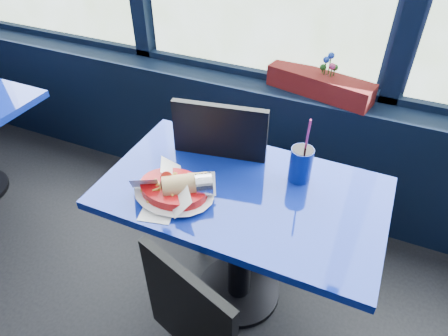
% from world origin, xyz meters
% --- Properties ---
extents(window_sill, '(5.00, 0.26, 0.80)m').
position_xyz_m(window_sill, '(0.00, 2.87, 0.40)').
color(window_sill, black).
rests_on(window_sill, ground).
extents(near_table, '(1.20, 0.70, 0.75)m').
position_xyz_m(near_table, '(0.30, 2.00, 0.57)').
color(near_table, black).
rests_on(near_table, ground).
extents(chair_near_back, '(0.53, 0.54, 1.02)m').
position_xyz_m(chair_near_back, '(0.13, 2.31, 0.59)').
color(chair_near_back, black).
rests_on(chair_near_back, ground).
extents(planter_box, '(0.61, 0.28, 0.12)m').
position_xyz_m(planter_box, '(0.41, 2.87, 0.86)').
color(planter_box, maroon).
rests_on(planter_box, window_sill).
extents(flower_vase, '(0.14, 0.14, 0.24)m').
position_xyz_m(flower_vase, '(0.44, 2.88, 0.87)').
color(flower_vase, silver).
rests_on(flower_vase, window_sill).
extents(food_basket, '(0.34, 0.33, 0.11)m').
position_xyz_m(food_basket, '(0.06, 1.85, 0.79)').
color(food_basket, red).
rests_on(food_basket, near_table).
extents(ketchup_bottle, '(0.07, 0.07, 0.25)m').
position_xyz_m(ketchup_bottle, '(0.15, 2.22, 0.86)').
color(ketchup_bottle, red).
rests_on(ketchup_bottle, near_table).
extents(soda_cup, '(0.10, 0.10, 0.33)m').
position_xyz_m(soda_cup, '(0.50, 2.17, 0.83)').
color(soda_cup, navy).
rests_on(soda_cup, near_table).
extents(napkin, '(0.16, 0.16, 0.00)m').
position_xyz_m(napkin, '(0.04, 1.74, 0.75)').
color(napkin, white).
rests_on(napkin, near_table).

